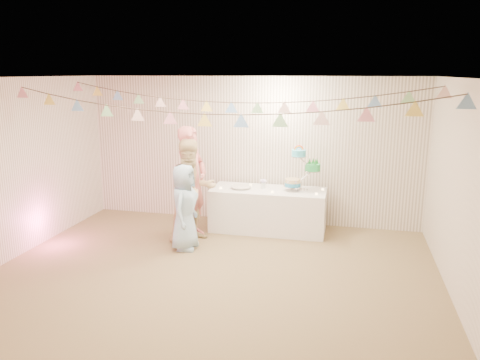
% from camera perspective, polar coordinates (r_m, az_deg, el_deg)
% --- Properties ---
extents(floor, '(6.00, 6.00, 0.00)m').
position_cam_1_polar(floor, '(6.42, -3.45, -11.56)').
color(floor, brown).
rests_on(floor, ground).
extents(ceiling, '(6.00, 6.00, 0.00)m').
position_cam_1_polar(ceiling, '(5.84, -3.81, 12.34)').
color(ceiling, white).
rests_on(ceiling, ground).
extents(back_wall, '(6.00, 6.00, 0.00)m').
position_cam_1_polar(back_wall, '(8.37, 1.35, 3.63)').
color(back_wall, white).
rests_on(back_wall, ground).
extents(front_wall, '(6.00, 6.00, 0.00)m').
position_cam_1_polar(front_wall, '(3.78, -14.80, -8.65)').
color(front_wall, white).
rests_on(front_wall, ground).
extents(left_wall, '(5.00, 5.00, 0.00)m').
position_cam_1_polar(left_wall, '(7.43, -26.36, 1.05)').
color(left_wall, white).
rests_on(left_wall, ground).
extents(right_wall, '(5.00, 5.00, 0.00)m').
position_cam_1_polar(right_wall, '(5.89, 25.57, -1.70)').
color(right_wall, white).
rests_on(right_wall, ground).
extents(table, '(1.94, 0.78, 0.73)m').
position_cam_1_polar(table, '(8.04, 3.46, -3.65)').
color(table, white).
rests_on(table, floor).
extents(cake_stand, '(0.64, 0.38, 0.71)m').
position_cam_1_polar(cake_stand, '(7.83, 7.56, 1.43)').
color(cake_stand, silver).
rests_on(cake_stand, table).
extents(cake_bottom, '(0.31, 0.31, 0.15)m').
position_cam_1_polar(cake_bottom, '(7.85, 6.37, -0.54)').
color(cake_bottom, teal).
rests_on(cake_bottom, cake_stand).
extents(cake_middle, '(0.27, 0.27, 0.22)m').
position_cam_1_polar(cake_middle, '(7.91, 8.93, 1.49)').
color(cake_middle, green).
rests_on(cake_middle, cake_stand).
extents(cake_top_tier, '(0.25, 0.25, 0.19)m').
position_cam_1_polar(cake_top_tier, '(7.76, 7.16, 3.35)').
color(cake_top_tier, '#48C9E2').
rests_on(cake_top_tier, cake_stand).
extents(platter, '(0.34, 0.34, 0.02)m').
position_cam_1_polar(platter, '(7.98, 0.13, -0.81)').
color(platter, white).
rests_on(platter, table).
extents(posy, '(0.14, 0.14, 0.16)m').
position_cam_1_polar(posy, '(7.98, 2.85, -0.29)').
color(posy, white).
rests_on(posy, table).
extents(person_adult_a, '(0.59, 0.76, 1.83)m').
position_cam_1_polar(person_adult_a, '(7.62, -5.92, -0.32)').
color(person_adult_a, '#C66967').
rests_on(person_adult_a, floor).
extents(person_adult_b, '(1.01, 0.98, 1.65)m').
position_cam_1_polar(person_adult_b, '(7.49, -5.87, -1.29)').
color(person_adult_b, '#D7BA84').
rests_on(person_adult_b, floor).
extents(person_child, '(0.44, 0.66, 1.33)m').
position_cam_1_polar(person_child, '(7.16, -6.80, -3.31)').
color(person_child, '#96B9D4').
rests_on(person_child, floor).
extents(bunting_back, '(5.60, 1.10, 0.40)m').
position_cam_1_polar(bunting_back, '(6.90, -1.06, 10.39)').
color(bunting_back, pink).
rests_on(bunting_back, ceiling).
extents(bunting_front, '(5.60, 0.90, 0.36)m').
position_cam_1_polar(bunting_front, '(5.66, -4.37, 9.47)').
color(bunting_front, '#72A5E5').
rests_on(bunting_front, ceiling).
extents(tealight_0, '(0.04, 0.04, 0.03)m').
position_cam_1_polar(tealight_0, '(7.97, -2.37, -0.96)').
color(tealight_0, '#FFD88C').
rests_on(tealight_0, table).
extents(tealight_1, '(0.04, 0.04, 0.03)m').
position_cam_1_polar(tealight_1, '(8.17, 1.29, -0.60)').
color(tealight_1, '#FFD88C').
rests_on(tealight_1, table).
extents(tealight_2, '(0.04, 0.04, 0.03)m').
position_cam_1_polar(tealight_2, '(7.71, 3.95, -1.46)').
color(tealight_2, '#FFD88C').
rests_on(tealight_2, table).
extents(tealight_3, '(0.04, 0.04, 0.03)m').
position_cam_1_polar(tealight_3, '(8.10, 6.20, -0.80)').
color(tealight_3, '#FFD88C').
rests_on(tealight_3, table).
extents(tealight_4, '(0.04, 0.04, 0.03)m').
position_cam_1_polar(tealight_4, '(7.67, 9.31, -1.68)').
color(tealight_4, '#FFD88C').
rests_on(tealight_4, table).
extents(tealight_5, '(0.04, 0.04, 0.03)m').
position_cam_1_polar(tealight_5, '(7.99, 10.05, -1.12)').
color(tealight_5, '#FFD88C').
rests_on(tealight_5, table).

